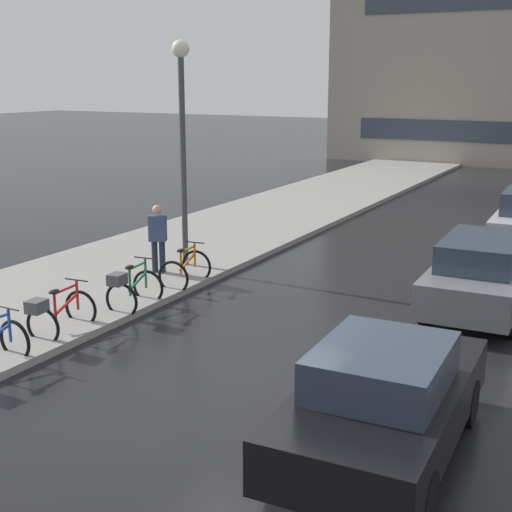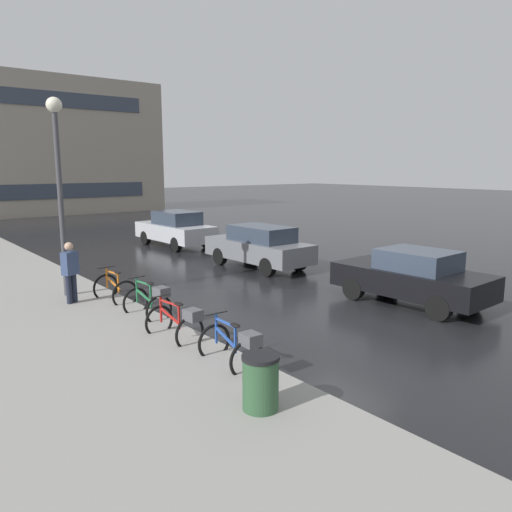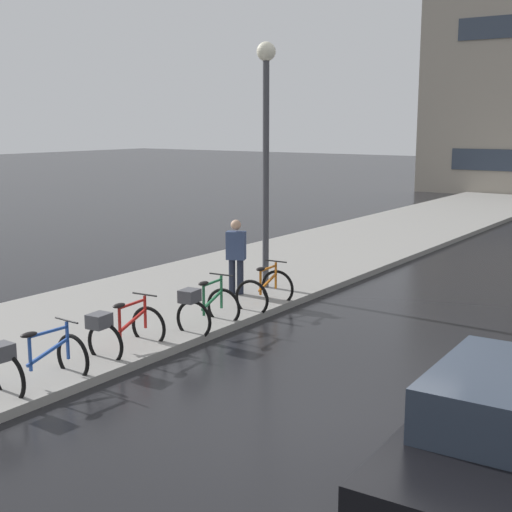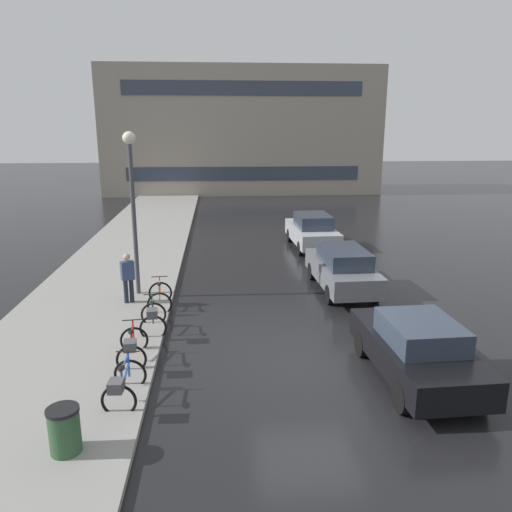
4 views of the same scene
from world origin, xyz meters
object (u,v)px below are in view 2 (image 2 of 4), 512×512
(pedestrian, at_px, (70,271))
(car_black, at_px, (412,277))
(bicycle_third, at_px, (150,302))
(streetlamp, at_px, (58,167))
(car_silver, at_px, (176,229))
(bicycle_farthest, at_px, (115,290))
(bicycle_second, at_px, (178,323))
(trash_bin, at_px, (261,387))
(bicycle_nearest, at_px, (234,346))
(car_grey, at_px, (259,246))

(pedestrian, bearing_deg, car_black, -36.27)
(bicycle_third, height_order, streetlamp, streetlamp)
(car_silver, bearing_deg, bicycle_farthest, -128.98)
(car_black, bearing_deg, bicycle_farthest, 141.69)
(car_silver, bearing_deg, bicycle_second, -119.46)
(bicycle_farthest, relative_size, car_silver, 0.27)
(pedestrian, bearing_deg, bicycle_third, -66.16)
(bicycle_third, bearing_deg, streetlamp, 105.28)
(car_black, bearing_deg, trash_bin, -162.40)
(bicycle_second, distance_m, trash_bin, 3.46)
(bicycle_third, xyz_separation_m, car_silver, (6.22, 9.70, 0.32))
(car_silver, distance_m, trash_bin, 16.50)
(bicycle_second, distance_m, car_silver, 13.20)
(trash_bin, bearing_deg, car_silver, 64.58)
(bicycle_second, xyz_separation_m, bicycle_third, (0.28, 1.80, 0.02))
(bicycle_second, xyz_separation_m, car_black, (6.49, -1.16, 0.27))
(car_black, xyz_separation_m, pedestrian, (-7.26, 5.33, 0.23))
(bicycle_second, bearing_deg, bicycle_nearest, -86.69)
(bicycle_second, bearing_deg, bicycle_third, 81.26)
(bicycle_farthest, bearing_deg, car_grey, 13.27)
(trash_bin, bearing_deg, streetlamp, 90.19)
(car_black, xyz_separation_m, car_grey, (-0.11, 6.38, 0.04))
(pedestrian, distance_m, trash_bin, 7.60)
(bicycle_third, relative_size, bicycle_farthest, 1.16)
(pedestrian, bearing_deg, bicycle_nearest, -81.66)
(bicycle_third, bearing_deg, bicycle_farthest, 90.91)
(bicycle_second, height_order, streetlamp, streetlamp)
(bicycle_second, bearing_deg, car_grey, 39.28)
(car_grey, bearing_deg, car_silver, 88.98)
(car_black, bearing_deg, car_silver, 90.00)
(bicycle_nearest, height_order, pedestrian, pedestrian)
(bicycle_second, relative_size, car_grey, 0.33)
(car_silver, xyz_separation_m, pedestrian, (-7.26, -7.33, 0.17))
(bicycle_third, distance_m, car_grey, 7.00)
(bicycle_nearest, bearing_deg, bicycle_farthest, 88.57)
(bicycle_third, bearing_deg, pedestrian, 113.84)
(bicycle_nearest, distance_m, car_silver, 14.76)
(trash_bin, bearing_deg, car_grey, 51.07)
(bicycle_nearest, height_order, bicycle_third, bicycle_third)
(bicycle_third, relative_size, car_grey, 0.31)
(pedestrian, distance_m, streetlamp, 2.80)
(bicycle_nearest, relative_size, car_black, 0.34)
(bicycle_third, bearing_deg, bicycle_nearest, -92.71)
(bicycle_second, distance_m, bicycle_third, 1.82)
(car_black, height_order, streetlamp, streetlamp)
(car_black, bearing_deg, bicycle_nearest, -174.19)
(bicycle_second, xyz_separation_m, streetlamp, (-0.62, 5.06, 3.15))
(streetlamp, bearing_deg, bicycle_second, -83.06)
(bicycle_third, relative_size, streetlamp, 0.25)
(bicycle_farthest, relative_size, car_black, 0.28)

